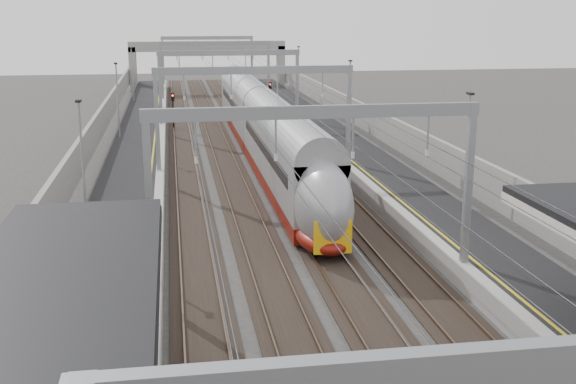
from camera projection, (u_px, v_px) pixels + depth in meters
name	position (u px, v px, depth m)	size (l,w,h in m)	color
platform_left	(135.00, 169.00, 49.62)	(4.00, 120.00, 1.00)	black
platform_right	(360.00, 161.00, 52.10)	(4.00, 120.00, 1.00)	black
tracks	(251.00, 171.00, 50.97)	(11.40, 140.00, 0.20)	black
overhead_line	(240.00, 76.00, 55.82)	(13.00, 140.00, 6.60)	gray
overbridge	(208.00, 53.00, 102.34)	(22.00, 2.20, 6.90)	gray
wall_left	(86.00, 155.00, 48.86)	(0.30, 120.00, 3.20)	gray
wall_right	(404.00, 145.00, 52.33)	(0.30, 120.00, 3.20)	gray
train	(265.00, 134.00, 53.82)	(2.72, 49.64, 4.31)	maroon
signal_green	(173.00, 104.00, 68.77)	(0.32, 0.32, 3.48)	black
signal_red_near	(259.00, 101.00, 71.30)	(0.32, 0.32, 3.48)	black
signal_red_far	(270.00, 92.00, 79.12)	(0.32, 0.32, 3.48)	black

